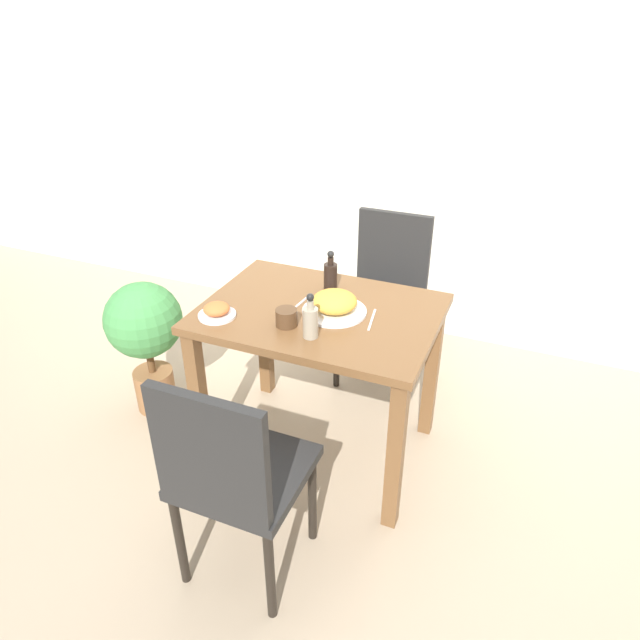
{
  "coord_description": "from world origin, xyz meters",
  "views": [
    {
      "loc": [
        0.8,
        -1.94,
        1.9
      ],
      "look_at": [
        0.0,
        0.0,
        0.7
      ],
      "focal_mm": 32.0,
      "sensor_mm": 36.0,
      "label": 1
    }
  ],
  "objects_px": {
    "sauce_bottle": "(330,275)",
    "food_plate": "(335,303)",
    "chair_near": "(232,472)",
    "potted_plant_left": "(145,331)",
    "condiment_bottle": "(310,321)",
    "chair_far": "(386,288)",
    "side_plate": "(217,311)",
    "drink_cup": "(286,318)"
  },
  "relations": [
    {
      "from": "sauce_bottle",
      "to": "food_plate",
      "type": "bearing_deg",
      "value": -63.37
    },
    {
      "from": "chair_near",
      "to": "potted_plant_left",
      "type": "distance_m",
      "value": 1.16
    },
    {
      "from": "condiment_bottle",
      "to": "sauce_bottle",
      "type": "bearing_deg",
      "value": 100.99
    },
    {
      "from": "chair_far",
      "to": "condiment_bottle",
      "type": "height_order",
      "value": "condiment_bottle"
    },
    {
      "from": "food_plate",
      "to": "condiment_bottle",
      "type": "height_order",
      "value": "condiment_bottle"
    },
    {
      "from": "chair_near",
      "to": "chair_far",
      "type": "bearing_deg",
      "value": -92.94
    },
    {
      "from": "sauce_bottle",
      "to": "chair_near",
      "type": "bearing_deg",
      "value": -88.45
    },
    {
      "from": "chair_near",
      "to": "food_plate",
      "type": "bearing_deg",
      "value": -95.1
    },
    {
      "from": "sauce_bottle",
      "to": "side_plate",
      "type": "bearing_deg",
      "value": -129.77
    },
    {
      "from": "sauce_bottle",
      "to": "potted_plant_left",
      "type": "xyz_separation_m",
      "value": [
        -0.89,
        -0.24,
        -0.36
      ]
    },
    {
      "from": "chair_far",
      "to": "drink_cup",
      "type": "relative_size",
      "value": 10.44
    },
    {
      "from": "sauce_bottle",
      "to": "drink_cup",
      "type": "bearing_deg",
      "value": -96.95
    },
    {
      "from": "sauce_bottle",
      "to": "condiment_bottle",
      "type": "xyz_separation_m",
      "value": [
        0.08,
        -0.41,
        0.0
      ]
    },
    {
      "from": "food_plate",
      "to": "side_plate",
      "type": "relative_size",
      "value": 1.73
    },
    {
      "from": "food_plate",
      "to": "side_plate",
      "type": "bearing_deg",
      "value": -153.12
    },
    {
      "from": "chair_far",
      "to": "potted_plant_left",
      "type": "distance_m",
      "value": 1.27
    },
    {
      "from": "drink_cup",
      "to": "potted_plant_left",
      "type": "xyz_separation_m",
      "value": [
        -0.84,
        0.13,
        -0.32
      ]
    },
    {
      "from": "chair_near",
      "to": "sauce_bottle",
      "type": "bearing_deg",
      "value": -88.45
    },
    {
      "from": "side_plate",
      "to": "condiment_bottle",
      "type": "bearing_deg",
      "value": 0.17
    },
    {
      "from": "drink_cup",
      "to": "food_plate",
      "type": "bearing_deg",
      "value": 51.67
    },
    {
      "from": "sauce_bottle",
      "to": "potted_plant_left",
      "type": "bearing_deg",
      "value": -165.08
    },
    {
      "from": "drink_cup",
      "to": "sauce_bottle",
      "type": "xyz_separation_m",
      "value": [
        0.04,
        0.36,
        0.04
      ]
    },
    {
      "from": "chair_far",
      "to": "food_plate",
      "type": "xyz_separation_m",
      "value": [
        -0.01,
        -0.75,
        0.28
      ]
    },
    {
      "from": "food_plate",
      "to": "potted_plant_left",
      "type": "relative_size",
      "value": 0.38
    },
    {
      "from": "side_plate",
      "to": "sauce_bottle",
      "type": "xyz_separation_m",
      "value": [
        0.34,
        0.41,
        0.05
      ]
    },
    {
      "from": "food_plate",
      "to": "condiment_bottle",
      "type": "distance_m",
      "value": 0.22
    },
    {
      "from": "side_plate",
      "to": "drink_cup",
      "type": "bearing_deg",
      "value": 8.59
    },
    {
      "from": "condiment_bottle",
      "to": "food_plate",
      "type": "bearing_deg",
      "value": 85.99
    },
    {
      "from": "chair_far",
      "to": "drink_cup",
      "type": "distance_m",
      "value": 0.97
    },
    {
      "from": "drink_cup",
      "to": "potted_plant_left",
      "type": "bearing_deg",
      "value": 171.41
    },
    {
      "from": "food_plate",
      "to": "condiment_bottle",
      "type": "bearing_deg",
      "value": -94.01
    },
    {
      "from": "food_plate",
      "to": "drink_cup",
      "type": "xyz_separation_m",
      "value": [
        -0.14,
        -0.18,
        -0.01
      ]
    },
    {
      "from": "chair_far",
      "to": "potted_plant_left",
      "type": "bearing_deg",
      "value": -141.18
    },
    {
      "from": "chair_far",
      "to": "condiment_bottle",
      "type": "relative_size",
      "value": 4.9
    },
    {
      "from": "drink_cup",
      "to": "sauce_bottle",
      "type": "relative_size",
      "value": 0.47
    },
    {
      "from": "drink_cup",
      "to": "condiment_bottle",
      "type": "relative_size",
      "value": 0.47
    },
    {
      "from": "chair_near",
      "to": "side_plate",
      "type": "height_order",
      "value": "chair_near"
    },
    {
      "from": "chair_near",
      "to": "chair_far",
      "type": "distance_m",
      "value": 1.52
    },
    {
      "from": "drink_cup",
      "to": "condiment_bottle",
      "type": "xyz_separation_m",
      "value": [
        0.12,
        -0.04,
        0.04
      ]
    },
    {
      "from": "food_plate",
      "to": "sauce_bottle",
      "type": "xyz_separation_m",
      "value": [
        -0.09,
        0.19,
        0.03
      ]
    },
    {
      "from": "sauce_bottle",
      "to": "condiment_bottle",
      "type": "relative_size",
      "value": 1.0
    },
    {
      "from": "chair_near",
      "to": "side_plate",
      "type": "relative_size",
      "value": 5.87
    }
  ]
}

